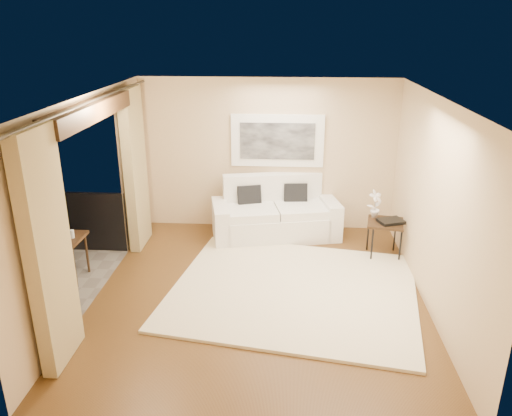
# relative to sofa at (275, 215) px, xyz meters

# --- Properties ---
(floor) EXTENTS (5.00, 5.00, 0.00)m
(floor) POSITION_rel_sofa_xyz_m (-0.15, -2.10, -0.37)
(floor) COLOR brown
(floor) RESTS_ON ground
(room_shell) EXTENTS (5.00, 6.40, 5.00)m
(room_shell) POSITION_rel_sofa_xyz_m (-2.28, -2.10, 2.15)
(room_shell) COLOR white
(room_shell) RESTS_ON ground
(balcony) EXTENTS (1.81, 2.60, 1.17)m
(balcony) POSITION_rel_sofa_xyz_m (-3.46, -2.10, -0.19)
(balcony) COLOR #605B56
(balcony) RESTS_ON ground
(curtains) EXTENTS (0.16, 4.80, 2.64)m
(curtains) POSITION_rel_sofa_xyz_m (-2.26, -2.10, 0.97)
(curtains) COLOR tan
(curtains) RESTS_ON ground
(artwork) EXTENTS (1.62, 0.07, 0.92)m
(artwork) POSITION_rel_sofa_xyz_m (0.02, 0.37, 1.25)
(artwork) COLOR white
(artwork) RESTS_ON room_shell
(rug) EXTENTS (3.79, 3.43, 0.04)m
(rug) POSITION_rel_sofa_xyz_m (0.33, -1.99, -0.35)
(rug) COLOR #F5E8C5
(rug) RESTS_ON floor
(sofa) EXTENTS (2.32, 1.36, 1.05)m
(sofa) POSITION_rel_sofa_xyz_m (0.00, 0.00, 0.00)
(sofa) COLOR white
(sofa) RESTS_ON floor
(side_table) EXTENTS (0.64, 0.64, 0.60)m
(side_table) POSITION_rel_sofa_xyz_m (1.78, -0.75, 0.17)
(side_table) COLOR #301E10
(side_table) RESTS_ON floor
(tray) EXTENTS (0.45, 0.40, 0.05)m
(tray) POSITION_rel_sofa_xyz_m (1.85, -0.79, 0.25)
(tray) COLOR black
(tray) RESTS_ON side_table
(orchid) EXTENTS (0.29, 0.27, 0.46)m
(orchid) POSITION_rel_sofa_xyz_m (1.62, -0.58, 0.46)
(orchid) COLOR white
(orchid) RESTS_ON side_table
(bistro_table) EXTENTS (0.58, 0.58, 0.67)m
(bistro_table) POSITION_rel_sofa_xyz_m (-3.00, -1.84, 0.22)
(bistro_table) COLOR #301E10
(bistro_table) RESTS_ON balcony
(balcony_chair_far) EXTENTS (0.49, 0.50, 0.94)m
(balcony_chair_far) POSITION_rel_sofa_xyz_m (-3.27, -1.62, 0.17)
(balcony_chair_far) COLOR #301E10
(balcony_chair_far) RESTS_ON balcony
(ice_bucket) EXTENTS (0.18, 0.18, 0.20)m
(ice_bucket) POSITION_rel_sofa_xyz_m (-3.20, -1.74, 0.40)
(ice_bucket) COLOR white
(ice_bucket) RESTS_ON bistro_table
(candle) EXTENTS (0.06, 0.06, 0.07)m
(candle) POSITION_rel_sofa_xyz_m (-3.00, -1.70, 0.34)
(candle) COLOR red
(candle) RESTS_ON bistro_table
(vase) EXTENTS (0.04, 0.04, 0.18)m
(vase) POSITION_rel_sofa_xyz_m (-2.98, -1.99, 0.39)
(vase) COLOR silver
(vase) RESTS_ON bistro_table
(glass_a) EXTENTS (0.06, 0.06, 0.12)m
(glass_a) POSITION_rel_sofa_xyz_m (-2.91, -1.92, 0.36)
(glass_a) COLOR silver
(glass_a) RESTS_ON bistro_table
(glass_b) EXTENTS (0.06, 0.06, 0.12)m
(glass_b) POSITION_rel_sofa_xyz_m (-2.84, -1.86, 0.36)
(glass_b) COLOR silver
(glass_b) RESTS_ON bistro_table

